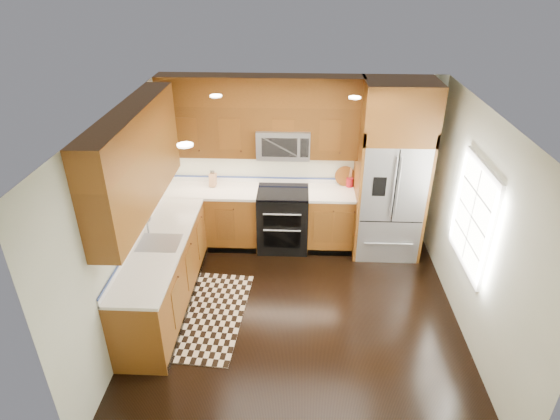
{
  "coord_description": "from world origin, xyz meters",
  "views": [
    {
      "loc": [
        -0.02,
        -4.54,
        4.01
      ],
      "look_at": [
        -0.25,
        0.6,
        1.21
      ],
      "focal_mm": 30.0,
      "sensor_mm": 36.0,
      "label": 1
    }
  ],
  "objects_px": {
    "range": "(283,219)",
    "rug": "(203,314)",
    "knife_block": "(213,180)",
    "refrigerator": "(391,172)",
    "utensil_crock": "(350,180)"
  },
  "relations": [
    {
      "from": "knife_block",
      "to": "refrigerator",
      "type": "bearing_deg",
      "value": -4.32
    },
    {
      "from": "range",
      "to": "knife_block",
      "type": "bearing_deg",
      "value": 171.48
    },
    {
      "from": "refrigerator",
      "to": "knife_block",
      "type": "height_order",
      "value": "refrigerator"
    },
    {
      "from": "rug",
      "to": "utensil_crock",
      "type": "xyz_separation_m",
      "value": [
        1.95,
        1.89,
        1.04
      ]
    },
    {
      "from": "range",
      "to": "utensil_crock",
      "type": "bearing_deg",
      "value": 12.73
    },
    {
      "from": "rug",
      "to": "knife_block",
      "type": "relative_size",
      "value": 6.69
    },
    {
      "from": "knife_block",
      "to": "utensil_crock",
      "type": "xyz_separation_m",
      "value": [
        2.07,
        0.07,
        -0.0
      ]
    },
    {
      "from": "rug",
      "to": "utensil_crock",
      "type": "relative_size",
      "value": 5.71
    },
    {
      "from": "refrigerator",
      "to": "rug",
      "type": "relative_size",
      "value": 1.54
    },
    {
      "from": "refrigerator",
      "to": "rug",
      "type": "bearing_deg",
      "value": -147.01
    },
    {
      "from": "refrigerator",
      "to": "rug",
      "type": "distance_m",
      "value": 3.25
    },
    {
      "from": "range",
      "to": "rug",
      "type": "height_order",
      "value": "range"
    },
    {
      "from": "rug",
      "to": "utensil_crock",
      "type": "height_order",
      "value": "utensil_crock"
    },
    {
      "from": "range",
      "to": "utensil_crock",
      "type": "height_order",
      "value": "utensil_crock"
    },
    {
      "from": "knife_block",
      "to": "rug",
      "type": "bearing_deg",
      "value": -86.25
    }
  ]
}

